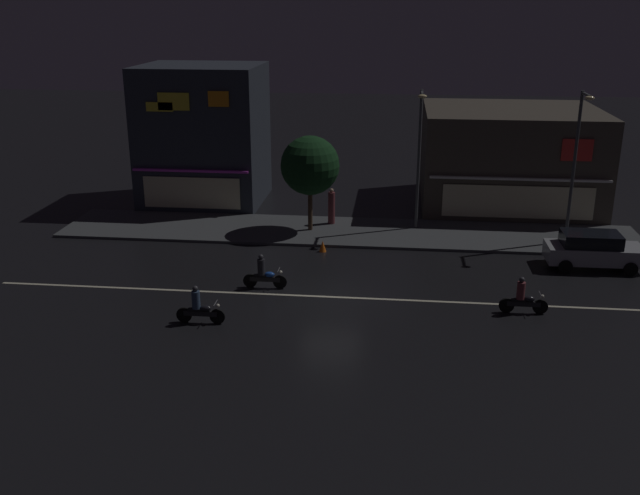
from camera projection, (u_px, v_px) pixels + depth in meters
name	position (u px, v px, depth m)	size (l,w,h in m)	color
ground_plane	(332.00, 297.00, 29.80)	(140.00, 140.00, 0.00)	black
lane_divider_stripe	(332.00, 297.00, 29.80)	(28.91, 0.16, 0.01)	beige
sidewalk_far	(347.00, 232.00, 38.07)	(30.43, 4.99, 0.14)	#424447
storefront_left_block	(204.00, 135.00, 43.02)	(7.04, 6.46, 8.19)	#2D333D
storefront_center_block	(509.00, 157.00, 42.72)	(10.16, 9.04, 5.74)	#4C443A
streetlamp_west	(419.00, 149.00, 36.93)	(0.44, 1.64, 7.32)	#47494C
streetlamp_mid	(576.00, 157.00, 34.58)	(0.44, 1.64, 7.55)	#47494C
pedestrian_on_sidewalk	(331.00, 207.00, 38.97)	(0.38, 0.38, 1.97)	brown
street_tree	(310.00, 166.00, 37.07)	(3.08, 3.08, 5.03)	#473323
parked_car_near_kerb	(593.00, 250.00, 32.86)	(4.30, 1.98, 1.67)	#9EA0A5
motorcycle_lead	(264.00, 274.00, 30.58)	(1.90, 0.60, 1.52)	black
motorcycle_following	(199.00, 308.00, 27.21)	(1.90, 0.60, 1.52)	black
motorcycle_opposite_lane	(523.00, 298.00, 28.07)	(1.90, 0.60, 1.52)	black
traffic_cone	(323.00, 246.00, 35.16)	(0.36, 0.36, 0.55)	orange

